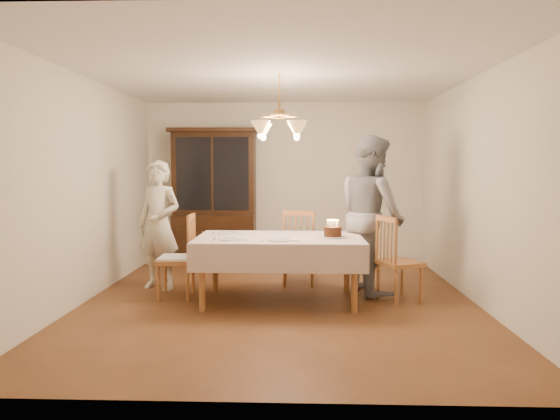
{
  "coord_description": "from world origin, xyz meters",
  "views": [
    {
      "loc": [
        0.21,
        -5.68,
        1.56
      ],
      "look_at": [
        0.0,
        0.2,
        1.05
      ],
      "focal_mm": 32.0,
      "sensor_mm": 36.0,
      "label": 1
    }
  ],
  "objects_px": {
    "china_hutch": "(214,199)",
    "birthday_cake": "(333,233)",
    "elderly_woman": "(159,225)",
    "chair_far_side": "(299,252)",
    "dining_table": "(279,243)"
  },
  "relations": [
    {
      "from": "dining_table",
      "to": "elderly_woman",
      "type": "xyz_separation_m",
      "value": [
        -1.56,
        0.57,
        0.14
      ]
    },
    {
      "from": "dining_table",
      "to": "birthday_cake",
      "type": "relative_size",
      "value": 6.33
    },
    {
      "from": "dining_table",
      "to": "elderly_woman",
      "type": "height_order",
      "value": "elderly_woman"
    },
    {
      "from": "chair_far_side",
      "to": "birthday_cake",
      "type": "xyz_separation_m",
      "value": [
        0.38,
        -0.87,
        0.37
      ]
    },
    {
      "from": "china_hutch",
      "to": "elderly_woman",
      "type": "height_order",
      "value": "china_hutch"
    },
    {
      "from": "elderly_woman",
      "to": "birthday_cake",
      "type": "xyz_separation_m",
      "value": [
        2.17,
        -0.61,
        -0.01
      ]
    },
    {
      "from": "china_hutch",
      "to": "elderly_woman",
      "type": "xyz_separation_m",
      "value": [
        -0.44,
        -1.69,
        -0.22
      ]
    },
    {
      "from": "china_hutch",
      "to": "birthday_cake",
      "type": "height_order",
      "value": "china_hutch"
    },
    {
      "from": "birthday_cake",
      "to": "elderly_woman",
      "type": "bearing_deg",
      "value": 164.3
    },
    {
      "from": "chair_far_side",
      "to": "elderly_woman",
      "type": "xyz_separation_m",
      "value": [
        -1.78,
        -0.26,
        0.38
      ]
    },
    {
      "from": "elderly_woman",
      "to": "chair_far_side",
      "type": "bearing_deg",
      "value": 27.72
    },
    {
      "from": "dining_table",
      "to": "china_hutch",
      "type": "relative_size",
      "value": 0.88
    },
    {
      "from": "china_hutch",
      "to": "elderly_woman",
      "type": "distance_m",
      "value": 1.75
    },
    {
      "from": "dining_table",
      "to": "elderly_woman",
      "type": "relative_size",
      "value": 1.16
    },
    {
      "from": "dining_table",
      "to": "china_hutch",
      "type": "distance_m",
      "value": 2.54
    }
  ]
}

